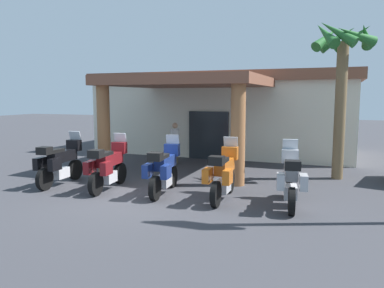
% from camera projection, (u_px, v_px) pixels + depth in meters
% --- Properties ---
extents(ground_plane, '(80.00, 80.00, 0.00)m').
position_uv_depth(ground_plane, '(134.00, 197.00, 10.38)').
color(ground_plane, '#38383D').
extents(motel_building, '(12.56, 10.76, 3.85)m').
position_uv_depth(motel_building, '(225.00, 112.00, 18.90)').
color(motel_building, silver).
rests_on(motel_building, ground_plane).
extents(motorcycle_black, '(0.72, 2.21, 1.61)m').
position_uv_depth(motorcycle_black, '(60.00, 163.00, 11.77)').
color(motorcycle_black, black).
rests_on(motorcycle_black, ground_plane).
extents(motorcycle_maroon, '(0.74, 2.21, 1.61)m').
position_uv_depth(motorcycle_maroon, '(108.00, 166.00, 11.17)').
color(motorcycle_maroon, black).
rests_on(motorcycle_maroon, ground_plane).
extents(motorcycle_blue, '(0.74, 2.21, 1.61)m').
position_uv_depth(motorcycle_blue, '(164.00, 169.00, 10.69)').
color(motorcycle_blue, black).
rests_on(motorcycle_blue, ground_plane).
extents(motorcycle_orange, '(0.71, 2.21, 1.61)m').
position_uv_depth(motorcycle_orange, '(223.00, 174.00, 10.05)').
color(motorcycle_orange, black).
rests_on(motorcycle_orange, ground_plane).
extents(motorcycle_silver, '(0.80, 2.21, 1.61)m').
position_uv_depth(motorcycle_silver, '(291.00, 179.00, 9.44)').
color(motorcycle_silver, black).
rests_on(motorcycle_silver, ground_plane).
extents(pedestrian, '(0.32, 0.51, 1.69)m').
position_uv_depth(pedestrian, '(175.00, 140.00, 15.49)').
color(pedestrian, brown).
rests_on(pedestrian, ground_plane).
extents(palm_tree_near_portico, '(2.04, 2.08, 5.24)m').
position_uv_depth(palm_tree_near_portico, '(342.00, 62.00, 12.26)').
color(palm_tree_near_portico, brown).
rests_on(palm_tree_near_portico, ground_plane).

